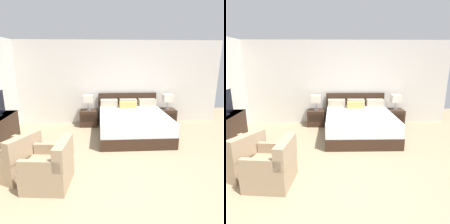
{
  "view_description": "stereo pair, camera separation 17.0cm",
  "coord_description": "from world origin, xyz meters",
  "views": [
    {
      "loc": [
        -0.31,
        -2.68,
        1.95
      ],
      "look_at": [
        -0.03,
        1.93,
        0.75
      ],
      "focal_mm": 32.0,
      "sensor_mm": 36.0,
      "label": 1
    },
    {
      "loc": [
        -0.14,
        -2.69,
        1.95
      ],
      "look_at": [
        -0.03,
        1.93,
        0.75
      ],
      "focal_mm": 32.0,
      "sensor_mm": 36.0,
      "label": 2
    }
  ],
  "objects": [
    {
      "name": "wall_back",
      "position": [
        0.0,
        3.54,
        1.27
      ],
      "size": [
        6.9,
        0.06,
        2.54
      ],
      "primitive_type": "cube",
      "color": "beige",
      "rests_on": "ground"
    },
    {
      "name": "nightstand_right",
      "position": [
        1.76,
        3.22,
        0.24
      ],
      "size": [
        0.51,
        0.46,
        0.48
      ],
      "color": "#332116",
      "rests_on": "ground"
    },
    {
      "name": "nightstand_left",
      "position": [
        -0.67,
        3.22,
        0.24
      ],
      "size": [
        0.51,
        0.46,
        0.48
      ],
      "color": "#332116",
      "rests_on": "ground"
    },
    {
      "name": "table_lamp_right",
      "position": [
        1.76,
        3.22,
        0.83
      ],
      "size": [
        0.27,
        0.27,
        0.46
      ],
      "color": "#B7B7BC",
      "rests_on": "nightstand_right"
    },
    {
      "name": "table_lamp_left",
      "position": [
        -0.67,
        3.22,
        0.83
      ],
      "size": [
        0.27,
        0.27,
        0.46
      ],
      "color": "#B7B7BC",
      "rests_on": "nightstand_left"
    },
    {
      "name": "armchair_companion",
      "position": [
        -1.12,
        0.21,
        0.28
      ],
      "size": [
        0.75,
        0.74,
        0.76
      ],
      "color": "#9E8466",
      "rests_on": "ground"
    },
    {
      "name": "armchair_by_window",
      "position": [
        -1.79,
        0.55,
        0.28
      ],
      "size": [
        0.93,
        0.92,
        0.76
      ],
      "color": "#9E8466",
      "rests_on": "ground"
    },
    {
      "name": "ground_plane",
      "position": [
        0.0,
        0.0,
        0.0
      ],
      "size": [
        10.54,
        10.54,
        0.0
      ],
      "primitive_type": "plane",
      "color": "#998466"
    },
    {
      "name": "bed",
      "position": [
        0.54,
        2.45,
        0.32
      ],
      "size": [
        1.82,
        2.15,
        0.96
      ],
      "color": "#332116",
      "rests_on": "ground"
    }
  ]
}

